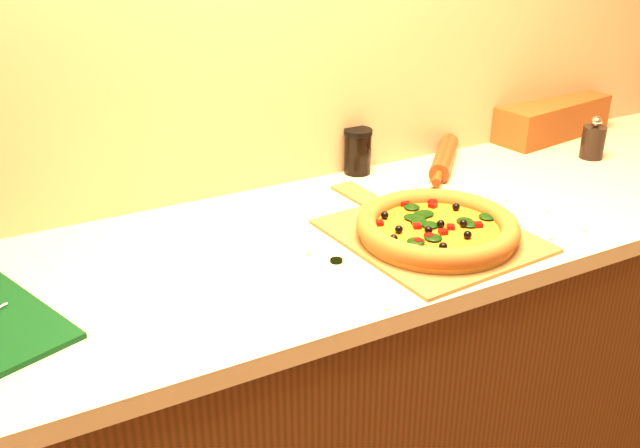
{
  "coord_description": "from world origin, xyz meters",
  "views": [
    {
      "loc": [
        -0.71,
        0.2,
        1.59
      ],
      "look_at": [
        -0.07,
        1.38,
        0.96
      ],
      "focal_mm": 40.0,
      "sensor_mm": 36.0,
      "label": 1
    }
  ],
  "objects": [
    {
      "name": "pizza_peel",
      "position": [
        0.17,
        1.33,
        0.9
      ],
      "size": [
        0.4,
        0.57,
        0.01
      ],
      "rotation": [
        0.0,
        0.0,
        0.08
      ],
      "color": "brown",
      "rests_on": "countertop"
    },
    {
      "name": "bottle_cap",
      "position": [
        -0.07,
        1.31,
        0.9
      ],
      "size": [
        0.03,
        0.03,
        0.01
      ],
      "primitive_type": "cylinder",
      "rotation": [
        0.0,
        0.0,
        0.17
      ],
      "color": "black",
      "rests_on": "countertop"
    },
    {
      "name": "pepper_grinder",
      "position": [
        0.88,
        1.51,
        0.95
      ],
      "size": [
        0.06,
        0.06,
        0.12
      ],
      "color": "black",
      "rests_on": "countertop"
    },
    {
      "name": "countertop",
      "position": [
        0.0,
        1.43,
        0.88
      ],
      "size": [
        2.84,
        0.68,
        0.04
      ],
      "primitive_type": "cube",
      "color": "beige",
      "rests_on": "cabinet"
    },
    {
      "name": "bread_bag",
      "position": [
        0.92,
        1.71,
        0.96
      ],
      "size": [
        0.42,
        0.19,
        0.11
      ],
      "primitive_type": "cube",
      "rotation": [
        0.0,
        0.0,
        0.15
      ],
      "color": "brown",
      "rests_on": "countertop"
    },
    {
      "name": "pizza",
      "position": [
        0.17,
        1.29,
        0.93
      ],
      "size": [
        0.35,
        0.35,
        0.05
      ],
      "color": "#C77F31",
      "rests_on": "pizza_peel"
    },
    {
      "name": "rolling_pin",
      "position": [
        0.47,
        1.65,
        0.93
      ],
      "size": [
        0.28,
        0.3,
        0.05
      ],
      "rotation": [
        0.0,
        0.0,
        0.81
      ],
      "color": "#56230E",
      "rests_on": "countertop"
    },
    {
      "name": "dark_jar",
      "position": [
        0.23,
        1.73,
        0.96
      ],
      "size": [
        0.08,
        0.08,
        0.12
      ],
      "color": "black",
      "rests_on": "countertop"
    },
    {
      "name": "cabinet",
      "position": [
        0.0,
        1.43,
        0.43
      ],
      "size": [
        2.8,
        0.65,
        0.86
      ],
      "primitive_type": "cube",
      "color": "#45270E",
      "rests_on": "ground"
    }
  ]
}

